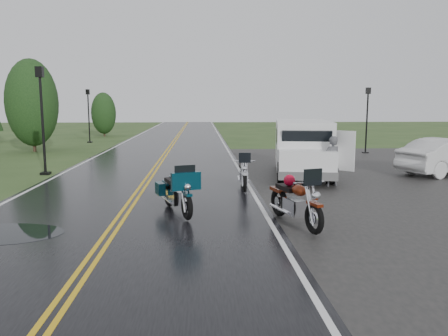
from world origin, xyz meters
name	(u,v)px	position (x,y,z in m)	size (l,w,h in m)	color
ground	(122,217)	(0.00, 0.00, 0.00)	(120.00, 120.00, 0.00)	#2D471E
road	(158,164)	(0.00, 10.00, 0.02)	(8.00, 100.00, 0.04)	black
parking_pad	(429,180)	(11.00, 5.00, 0.01)	(14.00, 24.00, 0.03)	black
motorcycle_red	(315,205)	(4.61, -1.98, 0.73)	(0.90, 2.46, 1.45)	#5A1B0A
motorcycle_teal	(187,195)	(1.73, -0.60, 0.70)	(0.86, 2.36, 1.40)	#052C3A
motorcycle_silver	(245,175)	(3.53, 2.84, 0.65)	(0.79, 2.18, 1.29)	#B8B9C0
van_white	(282,153)	(5.06, 4.52, 1.17)	(2.23, 5.94, 2.33)	white
person_at_van	(332,162)	(6.76, 3.88, 0.90)	(0.66, 0.43, 1.81)	#4B4C50
lamp_post_near_left	(42,121)	(-4.50, 7.28, 2.27)	(0.39, 0.39, 4.53)	black
lamp_post_far_left	(89,116)	(-6.46, 22.72, 2.05)	(0.35, 0.35, 4.10)	black
lamp_post_far_right	(367,120)	(12.01, 14.33, 1.98)	(0.34, 0.34, 3.97)	black
tree_left_mid	(32,112)	(-8.31, 16.46, 2.45)	(3.13, 3.13, 4.89)	#1E3D19
tree_left_far	(104,118)	(-6.73, 29.18, 1.71)	(2.22, 2.22, 3.42)	#1E3D19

